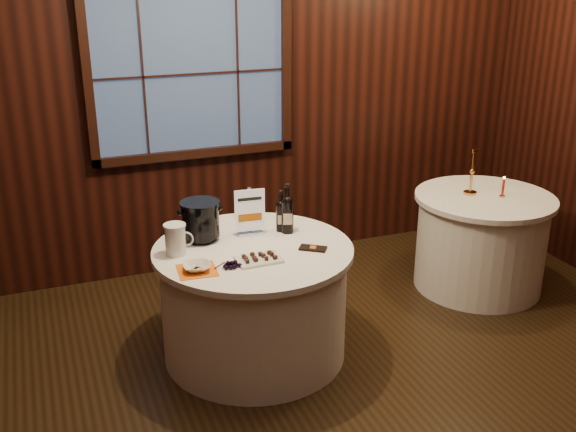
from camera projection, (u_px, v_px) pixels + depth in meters
name	position (u px, v px, depth m)	size (l,w,h in m)	color
back_wall	(191.00, 87.00, 5.29)	(6.00, 0.10, 3.00)	black
main_table	(254.00, 301.00, 4.41)	(1.28, 1.28, 0.77)	white
side_table	(480.00, 241.00, 5.35)	(1.08, 1.08, 0.77)	white
sign_stand	(250.00, 219.00, 4.44)	(0.20, 0.11, 0.33)	silver
port_bottle_left	(281.00, 214.00, 4.50)	(0.07, 0.08, 0.28)	black
port_bottle_right	(287.00, 212.00, 4.46)	(0.08, 0.09, 0.34)	black
ice_bucket	(201.00, 220.00, 4.34)	(0.26, 0.26, 0.26)	black
chocolate_plate	(259.00, 258.00, 4.08)	(0.27, 0.18, 0.04)	silver
chocolate_box	(313.00, 248.00, 4.24)	(0.17, 0.09, 0.01)	black
grape_bunch	(232.00, 264.00, 3.99)	(0.18, 0.08, 0.04)	black
glass_pitcher	(176.00, 239.00, 4.14)	(0.18, 0.14, 0.20)	white
orange_napkin	(197.00, 270.00, 3.95)	(0.23, 0.23, 0.00)	orange
cracker_bowl	(197.00, 267.00, 3.94)	(0.16, 0.16, 0.04)	silver
brass_candlestick	(471.00, 178.00, 5.21)	(0.10, 0.10, 0.36)	#CB8D3F
red_candle	(503.00, 189.00, 5.17)	(0.04, 0.04, 0.17)	#CB8D3F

